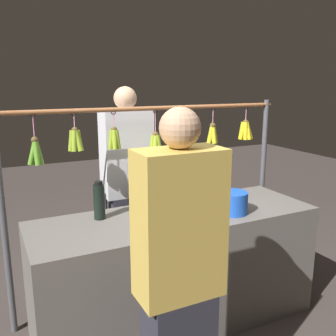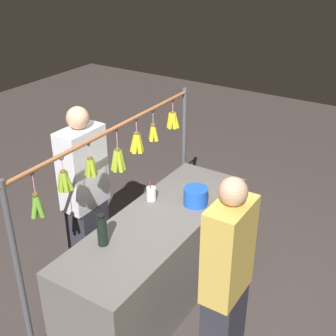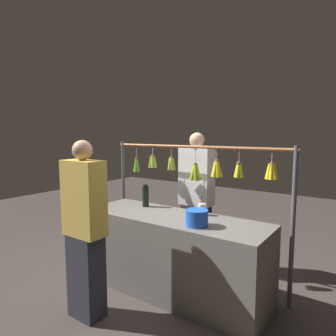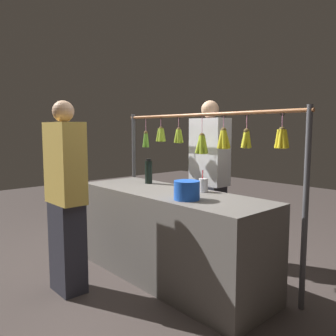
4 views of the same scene
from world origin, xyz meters
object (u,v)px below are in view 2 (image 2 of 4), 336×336
at_px(drink_cup, 151,194).
at_px(customer_person, 226,288).
at_px(blue_bucket, 196,196).
at_px(vendor_person, 86,201).
at_px(water_bottle, 102,230).

xyz_separation_m(drink_cup, customer_person, (0.62, 1.01, -0.08)).
bearing_deg(blue_bucket, customer_person, 40.59).
distance_m(drink_cup, vendor_person, 0.56).
bearing_deg(customer_person, vendor_person, -101.39).
xyz_separation_m(water_bottle, blue_bucket, (-0.85, 0.30, -0.05)).
height_order(water_bottle, drink_cup, water_bottle).
relative_size(drink_cup, customer_person, 0.12).
xyz_separation_m(water_bottle, vendor_person, (-0.38, -0.51, -0.11)).
relative_size(blue_bucket, drink_cup, 1.06).
bearing_deg(water_bottle, drink_cup, -175.60).
distance_m(water_bottle, drink_cup, 0.72).
height_order(blue_bucket, vendor_person, vendor_person).
relative_size(drink_cup, vendor_person, 0.12).
distance_m(water_bottle, customer_person, 0.97).
relative_size(water_bottle, drink_cup, 1.32).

